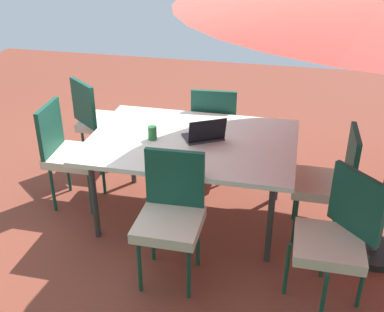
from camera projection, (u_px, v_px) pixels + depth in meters
ground_plane at (192, 217)px, 4.34m from camera, size 10.00×10.00×0.02m
dining_table at (192, 145)px, 4.00m from camera, size 1.74×1.23×0.78m
chair_west at (330, 179)px, 3.84m from camera, size 0.46×0.46×0.98m
chair_southeast at (98, 118)px, 4.96m from camera, size 0.58×0.58×0.98m
chair_south at (215, 126)px, 4.78m from camera, size 0.47×0.48×0.98m
chair_northwest at (337, 235)px, 3.17m from camera, size 0.59×0.59×0.98m
chair_north at (171, 212)px, 3.41m from camera, size 0.46×0.47×0.98m
chair_east at (68, 150)px, 4.31m from camera, size 0.47×0.46×0.98m
laptop at (204, 135)px, 3.95m from camera, size 0.40×0.37×0.21m
cup at (152, 133)px, 3.95m from camera, size 0.07×0.07×0.12m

